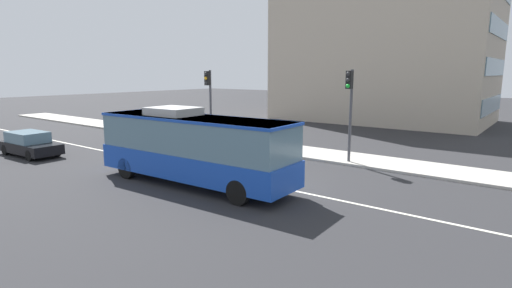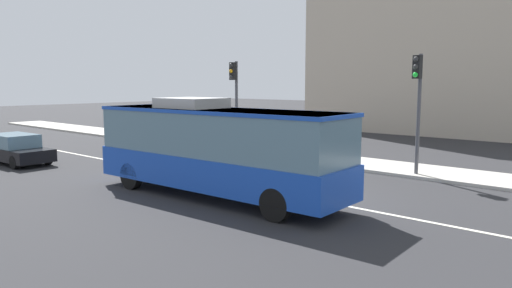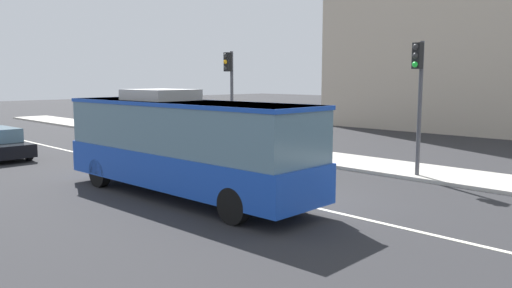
% 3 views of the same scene
% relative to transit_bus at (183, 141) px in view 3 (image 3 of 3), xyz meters
% --- Properties ---
extents(ground_plane, '(160.00, 160.00, 0.00)m').
position_rel_transit_bus_xyz_m(ground_plane, '(2.56, 1.88, -1.81)').
color(ground_plane, '#28282B').
extents(sidewalk_kerb, '(80.00, 3.19, 0.14)m').
position_rel_transit_bus_xyz_m(sidewalk_kerb, '(2.56, 9.22, -1.74)').
color(sidewalk_kerb, '#B2ADA3').
rests_on(sidewalk_kerb, ground_plane).
extents(lane_centre_line, '(76.00, 0.16, 0.01)m').
position_rel_transit_bus_xyz_m(lane_centre_line, '(2.56, 1.88, -1.80)').
color(lane_centre_line, silver).
rests_on(lane_centre_line, ground_plane).
extents(transit_bus, '(10.09, 2.87, 3.46)m').
position_rel_transit_bus_xyz_m(transit_bus, '(0.00, 0.00, 0.00)').
color(transit_bus, '#1947B7').
rests_on(transit_bus, ground_plane).
extents(traffic_light_near_corner, '(0.33, 0.62, 5.20)m').
position_rel_transit_bus_xyz_m(traffic_light_near_corner, '(-6.51, 7.79, 1.75)').
color(traffic_light_near_corner, '#47474C').
rests_on(traffic_light_near_corner, ground_plane).
extents(traffic_light_mid_block, '(0.34, 0.62, 5.20)m').
position_rel_transit_bus_xyz_m(traffic_light_mid_block, '(3.83, 8.03, 1.75)').
color(traffic_light_mid_block, '#47474C').
rests_on(traffic_light_mid_block, ground_plane).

